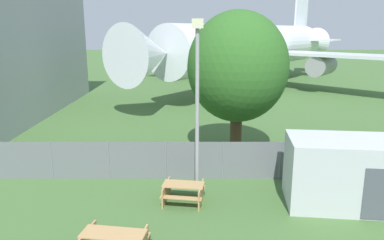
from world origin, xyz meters
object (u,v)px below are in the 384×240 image
Objects in this scene: portable_cabin at (345,172)px; tree_left_of_cabin at (236,67)px; airplane at (254,47)px; picnic_bench_open_grass at (182,191)px.

portable_cabin is 0.61× the size of tree_left_of_cabin.
airplane is at bearing 93.93° from portable_cabin.
tree_left_of_cabin is at bearing 24.95° from airplane.
airplane is 7.73× the size of portable_cabin.
portable_cabin reaches higher than picnic_bench_open_grass.
picnic_bench_open_grass is at bearing 22.21° from airplane.
portable_cabin is at bearing -58.52° from tree_left_of_cabin.
tree_left_of_cabin is at bearing 64.74° from picnic_bench_open_grass.
airplane reaches higher than picnic_bench_open_grass.
airplane reaches higher than tree_left_of_cabin.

